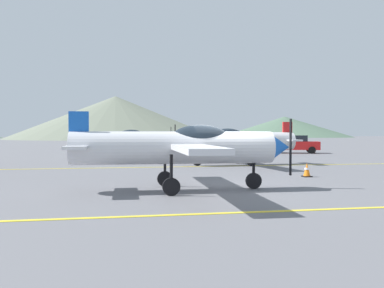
# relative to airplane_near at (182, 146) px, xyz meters

# --- Properties ---
(ground_plane) EXTENTS (400.00, 400.00, 0.00)m
(ground_plane) POSITION_rel_airplane_near_xyz_m (1.62, 0.17, -1.40)
(ground_plane) COLOR slate
(apron_line_near) EXTENTS (80.00, 0.16, 0.01)m
(apron_line_near) POSITION_rel_airplane_near_xyz_m (1.62, -3.81, -1.40)
(apron_line_near) COLOR yellow
(apron_line_near) RESTS_ON ground_plane
(apron_line_far) EXTENTS (80.00, 0.16, 0.01)m
(apron_line_far) POSITION_rel_airplane_near_xyz_m (1.62, 8.87, -1.40)
(apron_line_far) COLOR yellow
(apron_line_far) RESTS_ON ground_plane
(airplane_near) EXTENTS (7.19, 8.29, 2.49)m
(airplane_near) POSITION_rel_airplane_near_xyz_m (0.00, 0.00, 0.00)
(airplane_near) COLOR silver
(airplane_near) RESTS_ON ground_plane
(airplane_mid) EXTENTS (7.24, 8.33, 2.49)m
(airplane_mid) POSITION_rel_airplane_near_xyz_m (4.67, 9.62, 0.00)
(airplane_mid) COLOR silver
(airplane_mid) RESTS_ON ground_plane
(airplane_far) EXTENTS (7.24, 8.33, 2.49)m
(airplane_far) POSITION_rel_airplane_near_xyz_m (-1.61, 18.79, 0.00)
(airplane_far) COLOR white
(airplane_far) RESTS_ON ground_plane
(car_sedan) EXTENTS (4.66, 3.17, 1.62)m
(car_sedan) POSITION_rel_airplane_near_xyz_m (13.81, 21.94, -0.56)
(car_sedan) COLOR red
(car_sedan) RESTS_ON ground_plane
(traffic_cone_front) EXTENTS (0.36, 0.36, 0.59)m
(traffic_cone_front) POSITION_rel_airplane_near_xyz_m (5.74, 3.01, -1.11)
(traffic_cone_front) COLOR black
(traffic_cone_front) RESTS_ON ground_plane
(hill_centerleft) EXTENTS (67.02, 67.02, 13.60)m
(hill_centerleft) POSITION_rel_airplane_near_xyz_m (-2.96, 118.63, 5.40)
(hill_centerleft) COLOR slate
(hill_centerleft) RESTS_ON ground_plane
(hill_centerright) EXTENTS (59.61, 59.61, 9.30)m
(hill_centerright) POSITION_rel_airplane_near_xyz_m (71.88, 159.63, 3.25)
(hill_centerright) COLOR #4C6651
(hill_centerright) RESTS_ON ground_plane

